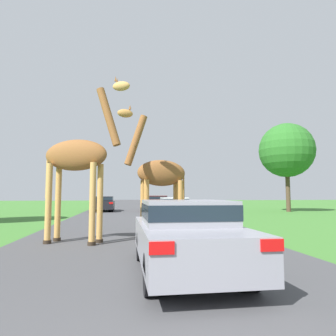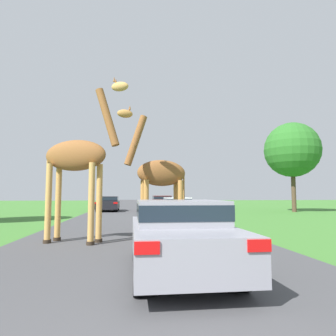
{
  "view_description": "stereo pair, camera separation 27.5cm",
  "coord_description": "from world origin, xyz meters",
  "px_view_note": "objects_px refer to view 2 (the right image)",
  "views": [
    {
      "loc": [
        -0.54,
        -1.03,
        1.49
      ],
      "look_at": [
        1.06,
        9.83,
        2.47
      ],
      "focal_mm": 32.0,
      "sensor_mm": 36.0,
      "label": 1
    },
    {
      "loc": [
        -0.27,
        -1.06,
        1.49
      ],
      "look_at": [
        1.06,
        9.83,
        2.47
      ],
      "focal_mm": 32.0,
      "sensor_mm": 36.0,
      "label": 2
    }
  ],
  "objects_px": {
    "giraffe_companion": "(78,162)",
    "car_far_ahead": "(162,203)",
    "giraffe_near_road": "(159,176)",
    "car_lead_maroon": "(179,234)",
    "tree_left_edge": "(292,150)",
    "car_queue_right": "(108,203)",
    "car_queue_left": "(177,207)"
  },
  "relations": [
    {
      "from": "car_queue_left",
      "to": "car_far_ahead",
      "type": "height_order",
      "value": "car_far_ahead"
    },
    {
      "from": "car_queue_right",
      "to": "car_queue_left",
      "type": "distance_m",
      "value": 10.37
    },
    {
      "from": "giraffe_companion",
      "to": "tree_left_edge",
      "type": "xyz_separation_m",
      "value": [
        15.85,
        15.11,
        2.93
      ]
    },
    {
      "from": "giraffe_companion",
      "to": "car_far_ahead",
      "type": "height_order",
      "value": "giraffe_companion"
    },
    {
      "from": "giraffe_near_road",
      "to": "car_lead_maroon",
      "type": "relative_size",
      "value": 1.15
    },
    {
      "from": "car_lead_maroon",
      "to": "car_far_ahead",
      "type": "xyz_separation_m",
      "value": [
        1.93,
        22.48,
        0.02
      ]
    },
    {
      "from": "tree_left_edge",
      "to": "car_lead_maroon",
      "type": "bearing_deg",
      "value": -124.85
    },
    {
      "from": "car_lead_maroon",
      "to": "car_queue_right",
      "type": "relative_size",
      "value": 0.9
    },
    {
      "from": "car_queue_right",
      "to": "car_queue_left",
      "type": "relative_size",
      "value": 1.02
    },
    {
      "from": "car_far_ahead",
      "to": "tree_left_edge",
      "type": "height_order",
      "value": "tree_left_edge"
    },
    {
      "from": "car_far_ahead",
      "to": "giraffe_companion",
      "type": "bearing_deg",
      "value": -103.76
    },
    {
      "from": "giraffe_companion",
      "to": "tree_left_edge",
      "type": "height_order",
      "value": "tree_left_edge"
    },
    {
      "from": "car_queue_right",
      "to": "car_far_ahead",
      "type": "height_order",
      "value": "car_far_ahead"
    },
    {
      "from": "car_queue_left",
      "to": "car_lead_maroon",
      "type": "bearing_deg",
      "value": -98.57
    },
    {
      "from": "giraffe_near_road",
      "to": "car_far_ahead",
      "type": "height_order",
      "value": "giraffe_near_road"
    },
    {
      "from": "giraffe_near_road",
      "to": "car_far_ahead",
      "type": "xyz_separation_m",
      "value": [
        1.88,
        17.41,
        -1.41
      ]
    },
    {
      "from": "car_queue_left",
      "to": "giraffe_near_road",
      "type": "bearing_deg",
      "value": -103.38
    },
    {
      "from": "giraffe_near_road",
      "to": "tree_left_edge",
      "type": "height_order",
      "value": "tree_left_edge"
    },
    {
      "from": "car_queue_left",
      "to": "car_far_ahead",
      "type": "relative_size",
      "value": 1.02
    },
    {
      "from": "car_lead_maroon",
      "to": "tree_left_edge",
      "type": "bearing_deg",
      "value": 55.15
    },
    {
      "from": "giraffe_near_road",
      "to": "car_queue_left",
      "type": "bearing_deg",
      "value": -24.44
    },
    {
      "from": "car_queue_right",
      "to": "tree_left_edge",
      "type": "bearing_deg",
      "value": -11.41
    },
    {
      "from": "car_queue_right",
      "to": "car_lead_maroon",
      "type": "bearing_deg",
      "value": -82.24
    },
    {
      "from": "giraffe_companion",
      "to": "car_queue_right",
      "type": "height_order",
      "value": "giraffe_companion"
    },
    {
      "from": "car_queue_left",
      "to": "tree_left_edge",
      "type": "height_order",
      "value": "tree_left_edge"
    },
    {
      "from": "giraffe_near_road",
      "to": "car_far_ahead",
      "type": "distance_m",
      "value": 17.56
    },
    {
      "from": "giraffe_near_road",
      "to": "car_queue_left",
      "type": "relative_size",
      "value": 1.05
    },
    {
      "from": "car_lead_maroon",
      "to": "car_queue_left",
      "type": "distance_m",
      "value": 13.37
    },
    {
      "from": "giraffe_companion",
      "to": "tree_left_edge",
      "type": "relative_size",
      "value": 0.66
    },
    {
      "from": "car_queue_right",
      "to": "car_queue_left",
      "type": "height_order",
      "value": "car_queue_right"
    },
    {
      "from": "giraffe_near_road",
      "to": "car_queue_right",
      "type": "height_order",
      "value": "giraffe_near_road"
    },
    {
      "from": "car_queue_right",
      "to": "tree_left_edge",
      "type": "relative_size",
      "value": 0.57
    }
  ]
}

